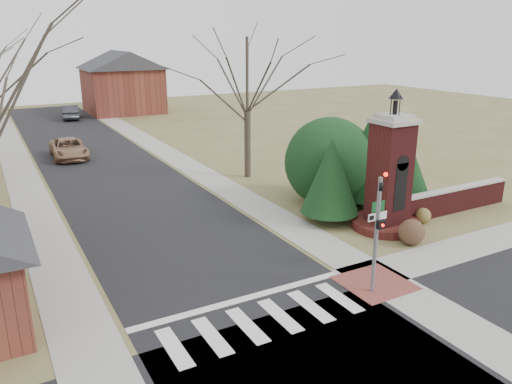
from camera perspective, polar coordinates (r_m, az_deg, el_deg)
ground at (r=15.78m, az=2.39°, el=-15.82°), size 120.00×120.00×0.00m
main_street at (r=35.03m, az=-16.60°, el=2.42°), size 8.00×70.00×0.01m
crosswalk_zone at (r=16.36m, az=0.89°, el=-14.46°), size 8.00×2.20×0.02m
stop_bar at (r=17.49m, az=-1.60°, el=-12.18°), size 8.00×0.35×0.02m
sidewalk_right_main at (r=36.42m, az=-8.62°, el=3.53°), size 2.00×60.00×0.02m
sidewalk_left at (r=34.38m, az=-25.05°, el=1.22°), size 2.00×60.00×0.02m
curb_apron at (r=19.02m, az=13.43°, el=-10.09°), size 2.40×2.40×0.02m
traffic_signal_pole at (r=17.39m, az=13.74°, el=-3.51°), size 0.28×0.41×4.50m
sign_post at (r=19.40m, az=13.64°, el=-3.28°), size 0.90×0.07×2.75m
brick_gate_monument at (r=23.65m, az=14.95°, el=0.92°), size 3.20×3.20×6.47m
brick_garden_wall at (r=27.29m, az=21.58°, el=-0.84°), size 7.50×0.50×1.30m
house_distant_right at (r=61.28m, az=-15.07°, el=12.20°), size 8.80×8.80×7.30m
evergreen_near at (r=23.93m, az=8.54°, el=1.85°), size 2.80×2.80×4.10m
evergreen_mid at (r=26.80m, az=12.67°, el=3.96°), size 3.40×3.40×4.70m
evergreen_far at (r=27.62m, az=17.06°, el=2.51°), size 2.40×2.40×3.30m
evergreen_mass at (r=26.88m, az=8.40°, el=3.81°), size 4.80×4.80×4.80m
bare_tree_3 at (r=30.88m, az=-1.02°, el=13.81°), size 7.00×7.00×9.70m
pickup_truck at (r=39.32m, az=-20.61°, el=4.68°), size 2.52×5.18×1.42m
distant_car at (r=58.07m, az=-20.42°, el=8.57°), size 2.27×4.83×1.53m
dry_shrub_left at (r=22.56m, az=17.36°, el=-4.40°), size 1.13×1.13×1.13m
dry_shrub_right at (r=25.31m, az=18.54°, el=-2.58°), size 0.76×0.76×0.76m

